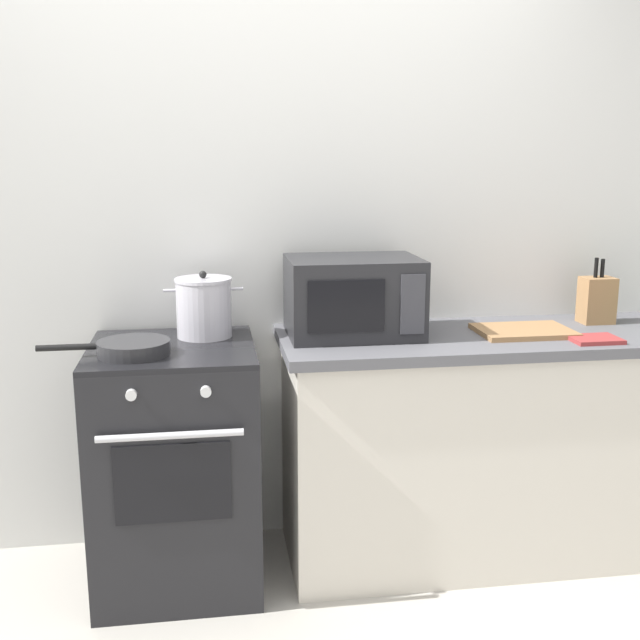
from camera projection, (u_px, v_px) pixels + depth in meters
name	position (u px, v px, depth m)	size (l,w,h in m)	color
back_wall	(331.00, 241.00, 3.17)	(4.40, 0.10, 2.50)	silver
lower_cabinet_right	(491.00, 449.00, 3.09)	(1.64, 0.56, 0.88)	beige
countertop_right	(497.00, 338.00, 2.99)	(1.70, 0.60, 0.04)	#59595E
stove	(176.00, 465.00, 2.88)	(0.60, 0.64, 0.92)	black
stock_pot	(204.00, 307.00, 2.91)	(0.30, 0.22, 0.25)	silver
frying_pan	(132.00, 348.00, 2.66)	(0.45, 0.25, 0.05)	#28282B
microwave	(353.00, 297.00, 2.93)	(0.50, 0.37, 0.30)	#232326
cutting_board	(524.00, 331.00, 2.98)	(0.36, 0.26, 0.02)	#997047
knife_block	(597.00, 300.00, 3.15)	(0.13, 0.10, 0.27)	#997047
oven_mitt	(595.00, 339.00, 2.86)	(0.18, 0.14, 0.02)	#993333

